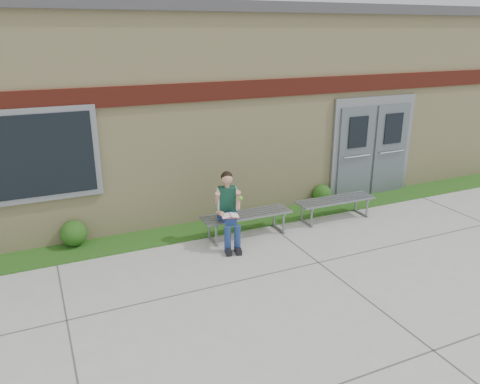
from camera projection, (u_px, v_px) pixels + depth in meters
name	position (u px, v px, depth m)	size (l,w,h in m)	color
ground	(281.00, 290.00, 7.00)	(80.00, 80.00, 0.00)	#9E9E99
grass_strip	(217.00, 227.00, 9.24)	(16.00, 0.80, 0.02)	#134813
school_building	(164.00, 98.00, 11.47)	(16.20, 6.22, 4.20)	beige
bench_left	(247.00, 219.00, 8.75)	(1.72, 0.49, 0.45)	gray
bench_right	(335.00, 204.00, 9.54)	(1.67, 0.50, 0.43)	gray
girl	(229.00, 208.00, 8.29)	(0.50, 0.84, 1.33)	navy
shrub_mid	(74.00, 233.00, 8.34)	(0.47, 0.47, 0.47)	#134813
shrub_east	(322.00, 194.00, 10.40)	(0.43, 0.43, 0.43)	#134813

